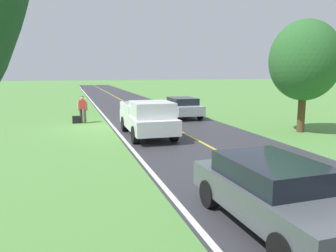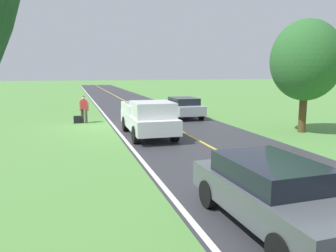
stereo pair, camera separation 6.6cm
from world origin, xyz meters
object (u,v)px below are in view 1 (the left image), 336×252
tree_far_side_near (305,61)px  sedan_ahead_same_lane (275,192)px  sedan_near_oncoming (182,107)px  hitchhiker_walking (83,107)px  pickup_truck_passing (148,118)px  suitcase_carried (76,120)px

tree_far_side_near → sedan_ahead_same_lane: 12.55m
sedan_near_oncoming → sedan_ahead_same_lane: same height
sedan_near_oncoming → hitchhiker_walking: bearing=5.3°
pickup_truck_passing → tree_far_side_near: (-8.16, 1.04, 2.81)m
hitchhiker_walking → pickup_truck_passing: (-2.91, 5.57, -0.01)m
hitchhiker_walking → tree_far_side_near: (-11.06, 6.61, 2.80)m
sedan_near_oncoming → sedan_ahead_same_lane: bearing=77.6°
hitchhiker_walking → sedan_ahead_same_lane: bearing=101.3°
sedan_near_oncoming → suitcase_carried: bearing=5.5°
hitchhiker_walking → sedan_ahead_same_lane: (-3.18, 15.90, -0.23)m
suitcase_carried → pickup_truck_passing: 6.48m
pickup_truck_passing → sedan_ahead_same_lane: (-0.27, 10.33, -0.21)m
tree_far_side_near → pickup_truck_passing: bearing=-7.3°
tree_far_side_near → sedan_near_oncoming: 8.93m
hitchhiker_walking → tree_far_side_near: size_ratio=0.30×
hitchhiker_walking → pickup_truck_passing: 6.28m
sedan_ahead_same_lane → suitcase_carried: bearing=-77.2°
pickup_truck_passing → sedan_ahead_same_lane: size_ratio=1.22×
pickup_truck_passing → tree_far_side_near: tree_far_side_near is taller
sedan_ahead_same_lane → hitchhiker_walking: bearing=-78.7°
pickup_truck_passing → sedan_ahead_same_lane: 10.33m
tree_far_side_near → sedan_near_oncoming: tree_far_side_near is taller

